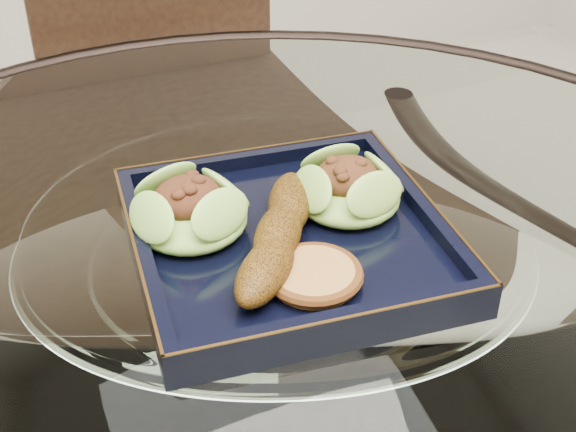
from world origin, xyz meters
name	(u,v)px	position (x,y,z in m)	size (l,w,h in m)	color
dining_table	(277,404)	(0.00, 0.00, 0.60)	(1.13, 1.13, 0.77)	white
dining_chair	(188,223)	(0.06, 0.51, 0.48)	(0.38, 0.38, 0.86)	#301E10
navy_plate	(288,244)	(0.02, 0.02, 0.77)	(0.27, 0.27, 0.02)	black
lettuce_wrap_left	(190,213)	(-0.05, 0.06, 0.80)	(0.10, 0.10, 0.04)	#54962B
lettuce_wrap_right	(348,191)	(0.09, 0.04, 0.80)	(0.10, 0.10, 0.03)	olive
roasted_plantain	(278,235)	(0.00, 0.00, 0.80)	(0.18, 0.04, 0.03)	#5B3709
crumb_patty	(314,276)	(0.01, -0.05, 0.79)	(0.07, 0.07, 0.01)	#B7823D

